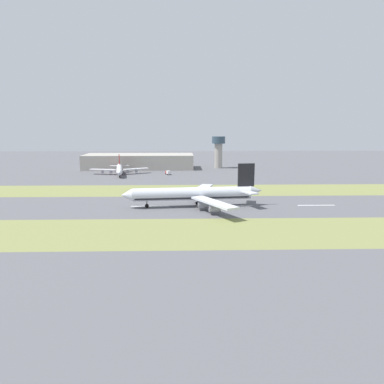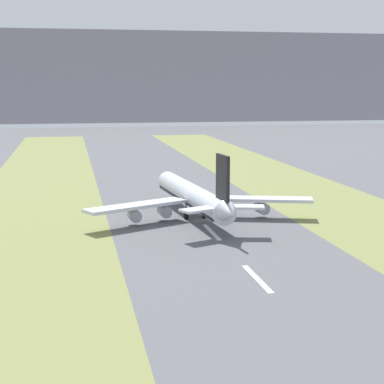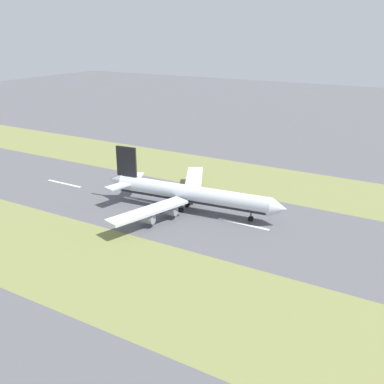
{
  "view_description": "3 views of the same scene",
  "coord_description": "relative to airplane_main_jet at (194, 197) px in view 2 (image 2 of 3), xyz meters",
  "views": [
    {
      "loc": [
        -174.63,
        10.45,
        37.55
      ],
      "look_at": [
        -1.22,
        5.54,
        7.0
      ],
      "focal_mm": 35.0,
      "sensor_mm": 36.0,
      "label": 1
    },
    {
      "loc": [
        -34.57,
        -168.45,
        36.65
      ],
      "look_at": [
        -1.22,
        5.54,
        7.0
      ],
      "focal_mm": 60.0,
      "sensor_mm": 36.0,
      "label": 2
    },
    {
      "loc": [
        123.4,
        78.58,
        59.84
      ],
      "look_at": [
        -1.22,
        5.54,
        7.0
      ],
      "focal_mm": 42.0,
      "sensor_mm": 36.0,
      "label": 3
    }
  ],
  "objects": [
    {
      "name": "airplane_main_jet",
      "position": [
        0.0,
        0.0,
        0.0
      ],
      "size": [
        63.83,
        67.22,
        20.2
      ],
      "color": "silver",
      "rests_on": "ground"
    },
    {
      "name": "grass_median_west",
      "position": [
        -43.96,
        -3.65,
        -6.02
      ],
      "size": [
        40.0,
        600.0,
        0.01
      ],
      "primitive_type": "cube",
      "color": "olive",
      "rests_on": "ground"
    },
    {
      "name": "ground_plane",
      "position": [
        1.04,
        -3.65,
        -6.02
      ],
      "size": [
        800.0,
        800.0,
        0.0
      ],
      "primitive_type": "plane",
      "color": "#56565B"
    },
    {
      "name": "centreline_dash_mid",
      "position": [
        1.04,
        -18.1,
        -6.01
      ],
      "size": [
        1.2,
        18.0,
        0.01
      ],
      "primitive_type": "cube",
      "color": "silver",
      "rests_on": "ground"
    },
    {
      "name": "centreline_dash_near",
      "position": [
        1.04,
        -58.1,
        -6.01
      ],
      "size": [
        1.2,
        18.0,
        0.01
      ],
      "primitive_type": "cube",
      "color": "silver",
      "rests_on": "ground"
    },
    {
      "name": "grass_median_east",
      "position": [
        46.04,
        -3.65,
        -6.02
      ],
      "size": [
        40.0,
        600.0,
        0.01
      ],
      "primitive_type": "cube",
      "color": "olive",
      "rests_on": "ground"
    },
    {
      "name": "centreline_dash_far",
      "position": [
        1.04,
        21.9,
        -6.01
      ],
      "size": [
        1.2,
        18.0,
        0.01
      ],
      "primitive_type": "cube",
      "color": "silver",
      "rests_on": "ground"
    },
    {
      "name": "mountain_ridge",
      "position": [
        1.04,
        516.35,
        38.3
      ],
      "size": [
        800.0,
        120.0,
        88.63
      ],
      "primitive_type": "cube",
      "color": "gray",
      "rests_on": "ground"
    }
  ]
}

